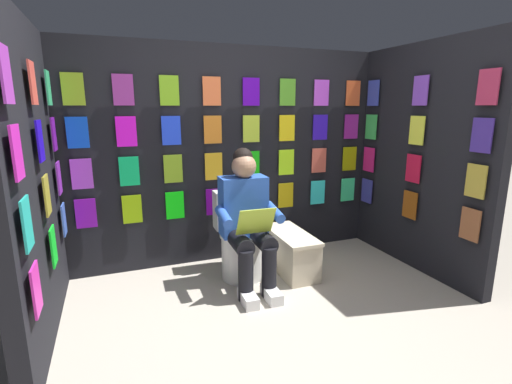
# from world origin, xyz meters

# --- Properties ---
(ground_plane) EXTENTS (30.00, 30.00, 0.00)m
(ground_plane) POSITION_xyz_m (0.00, 0.00, 0.00)
(ground_plane) COLOR #B2A899
(display_wall_back) EXTENTS (3.20, 0.14, 2.10)m
(display_wall_back) POSITION_xyz_m (-0.00, -1.69, 1.05)
(display_wall_back) COLOR black
(display_wall_back) RESTS_ON ground
(display_wall_left) EXTENTS (0.14, 1.64, 2.10)m
(display_wall_left) POSITION_xyz_m (-1.60, -0.82, 1.05)
(display_wall_left) COLOR black
(display_wall_left) RESTS_ON ground
(display_wall_right) EXTENTS (0.14, 1.64, 2.10)m
(display_wall_right) POSITION_xyz_m (1.60, -0.82, 1.05)
(display_wall_right) COLOR black
(display_wall_right) RESTS_ON ground
(toilet) EXTENTS (0.41, 0.56, 0.77)m
(toilet) POSITION_xyz_m (0.06, -1.22, 0.33)
(toilet) COLOR white
(toilet) RESTS_ON ground
(person_reading) EXTENTS (0.53, 0.69, 1.19)m
(person_reading) POSITION_xyz_m (0.07, -0.99, 0.60)
(person_reading) COLOR blue
(person_reading) RESTS_ON ground
(comic_longbox_near) EXTENTS (0.31, 0.72, 0.38)m
(comic_longbox_near) POSITION_xyz_m (-0.40, -1.11, 0.19)
(comic_longbox_near) COLOR beige
(comic_longbox_near) RESTS_ON ground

